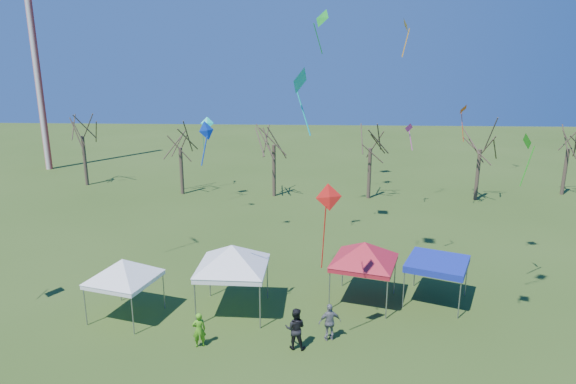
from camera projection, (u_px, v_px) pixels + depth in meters
The scene contains 24 objects.
ground at pixel (287, 347), 22.62m from camera, with size 140.00×140.00×0.00m, color #304A17.
radio_mast at pixel (35, 52), 53.32m from camera, with size 0.70×0.70×25.00m, color silver.
tree_0 at pixel (80, 118), 48.22m from camera, with size 3.83×3.83×8.44m.
tree_1 at pixel (179, 131), 45.30m from camera, with size 3.42×3.42×7.54m.
tree_2 at pixel (274, 126), 44.52m from camera, with size 3.71×3.71×8.18m.
tree_3 at pixel (371, 130), 43.86m from camera, with size 3.59×3.59×7.91m.
tree_4 at pixel (482, 131), 43.39m from camera, with size 3.58×3.58×7.89m.
tree_5 at pixel (571, 132), 45.07m from camera, with size 3.39×3.39×7.46m.
tent_white_west at pixel (123, 263), 24.50m from camera, with size 3.83×3.83×3.51m.
tent_white_mid at pixel (232, 250), 24.88m from camera, with size 4.64×4.64×4.09m.
tent_red at pixel (365, 246), 25.95m from camera, with size 4.15×4.15×3.81m.
tent_blue at pixel (437, 264), 26.23m from camera, with size 3.79×3.79×2.28m.
person_grey at pixel (330, 322), 23.00m from camera, with size 1.03×0.43×1.76m, color slate.
person_green at pixel (199, 330), 22.50m from camera, with size 0.59×0.39×1.61m, color #50A31A.
person_dark at pixel (295, 329), 22.33m from camera, with size 0.92×0.72×1.90m, color black.
kite_19 at pixel (409, 128), 40.62m from camera, with size 0.90×0.77×2.21m.
kite_5 at pixel (329, 199), 20.40m from camera, with size 1.16×0.67×3.65m.
kite_27 at pixel (299, 81), 18.65m from camera, with size 0.88×1.12×2.56m.
kite_18 at pixel (406, 26), 25.57m from camera, with size 0.33×0.74×1.92m.
kite_11 at pixel (322, 18), 31.42m from camera, with size 1.29×1.40×2.71m.
kite_13 at pixel (207, 124), 42.98m from camera, with size 1.15×0.81×2.85m.
kite_12 at pixel (463, 110), 39.36m from camera, with size 1.06×1.11×2.96m.
kite_17 at pixel (528, 143), 25.59m from camera, with size 0.53×0.90×2.71m.
kite_1 at pixel (207, 131), 21.57m from camera, with size 0.72×0.85×1.92m.
Camera 1 is at (1.03, -19.94, 12.64)m, focal length 32.00 mm.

